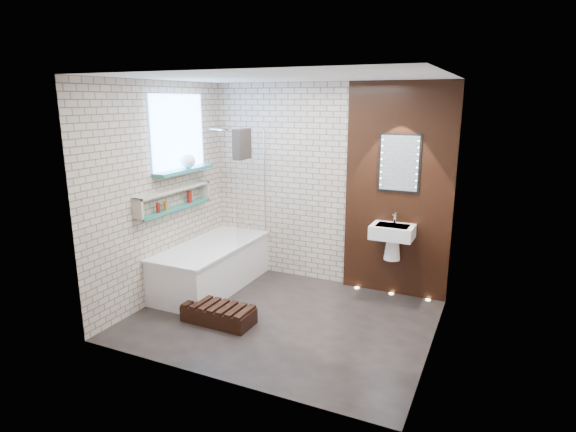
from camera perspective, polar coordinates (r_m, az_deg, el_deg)
The scene contains 15 objects.
ground at distance 5.40m, azimuth -0.68°, elevation -12.28°, with size 3.20×3.20×0.00m, color black.
room_shell at distance 4.97m, azimuth -0.73°, elevation 1.30°, with size 3.24×3.20×2.60m.
walnut_panel at distance 5.86m, azimuth 13.17°, elevation 2.88°, with size 1.30×0.06×2.60m, color black.
clerestory_window at distance 6.00m, azimuth -13.07°, elevation 8.94°, with size 0.18×1.00×0.94m.
display_niche at distance 5.92m, azimuth -13.58°, elevation 1.97°, with size 0.14×1.30×0.26m.
bathtub at distance 6.22m, azimuth -9.16°, elevation -5.94°, with size 0.79×1.74×0.70m.
bath_screen at distance 6.14m, azimuth -4.47°, elevation 3.51°, with size 0.01×0.78×1.40m, color white.
towel at distance 5.88m, azimuth -5.58°, elevation 8.64°, with size 0.11×0.28×0.37m, color black.
shower_head at distance 6.32m, azimuth -7.78°, elevation 10.31°, with size 0.18×0.18×0.02m, color silver.
washbasin at distance 5.79m, azimuth 12.49°, elevation -2.42°, with size 0.50×0.36×0.58m.
led_mirror at distance 5.77m, azimuth 13.28°, elevation 6.23°, with size 0.50×0.02×0.70m.
walnut_step at distance 5.35m, azimuth -8.38°, elevation -11.70°, with size 0.79×0.35×0.17m, color black.
niche_bottles at distance 5.96m, azimuth -13.29°, elevation 1.74°, with size 0.06×0.66×0.15m.
sill_vases at distance 6.04m, azimuth -11.95°, elevation 6.51°, with size 0.17×0.17×0.17m.
floor_uplights at distance 6.17m, azimuth 12.36°, elevation -9.13°, with size 0.96×0.06×0.01m.
Camera 1 is at (2.10, -4.37, 2.39)m, focal length 29.45 mm.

